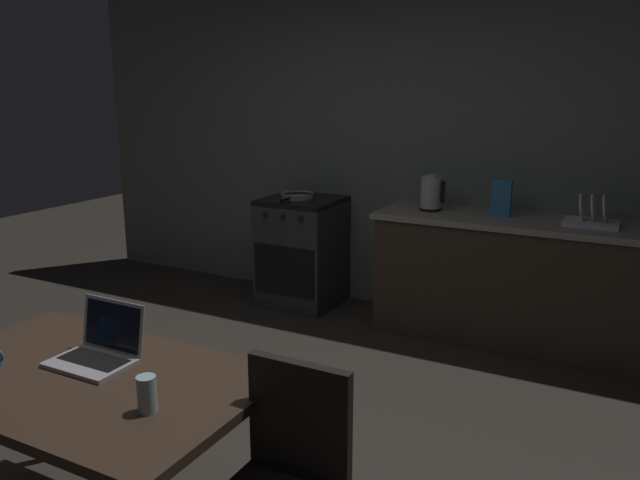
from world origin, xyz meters
TOP-DOWN VIEW (x-y plane):
  - ground_plane at (0.00, 0.00)m, footprint 12.00×12.00m
  - back_wall at (0.30, 2.50)m, footprint 6.40×0.10m
  - kitchen_counter at (1.21, 2.15)m, footprint 2.16×0.64m
  - stove_oven at (-0.60, 2.15)m, footprint 0.60×0.62m
  - dining_table at (0.08, -0.73)m, footprint 1.36×0.84m
  - laptop at (0.04, -0.62)m, footprint 0.32×0.26m
  - electric_kettle at (0.48, 2.15)m, footprint 0.18×0.16m
  - frying_pan at (-0.64, 2.13)m, footprint 0.27×0.44m
  - drinking_glass at (0.48, -0.83)m, footprint 0.07×0.07m
  - cereal_box at (0.99, 2.17)m, footprint 0.13×0.05m
  - dish_rack at (1.58, 2.15)m, footprint 0.34×0.26m

SIDE VIEW (x-z plane):
  - ground_plane at x=0.00m, z-range 0.00..0.00m
  - stove_oven at x=-0.60m, z-range 0.00..0.90m
  - kitchen_counter at x=1.21m, z-range 0.00..0.90m
  - dining_table at x=0.08m, z-range 0.30..1.03m
  - laptop at x=0.04m, z-range 0.66..0.89m
  - drinking_glass at x=0.48m, z-range 0.73..0.86m
  - frying_pan at x=-0.64m, z-range 0.90..0.94m
  - dish_rack at x=1.58m, z-range 0.84..1.05m
  - electric_kettle at x=0.48m, z-range 0.89..1.15m
  - cereal_box at x=0.99m, z-range 0.90..1.15m
  - back_wall at x=0.30m, z-range 0.00..2.76m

